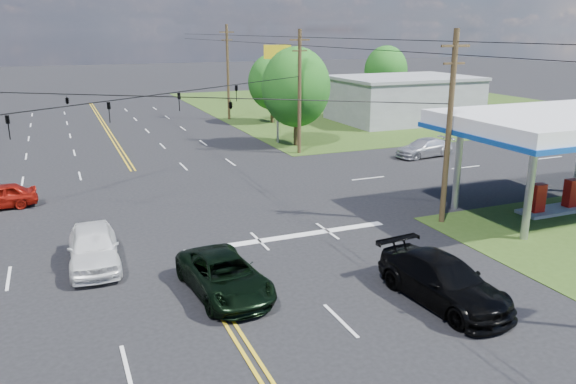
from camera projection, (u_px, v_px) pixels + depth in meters
name	position (u px, v px, depth m)	size (l,w,h in m)	color
ground	(153.00, 203.00, 31.75)	(280.00, 280.00, 0.00)	black
grass_ne	(382.00, 105.00, 73.07)	(46.00, 48.00, 0.03)	#2A4415
stop_bar	(289.00, 237.00, 26.51)	(10.00, 0.50, 0.02)	silver
retail_ne	(403.00, 100.00, 59.98)	(14.00, 10.00, 4.40)	gray
gas_canopy	(564.00, 125.00, 28.80)	(12.20, 8.20, 5.35)	white
pole_se	(449.00, 126.00, 27.22)	(1.60, 0.28, 9.50)	#3C2F19
pole_ne	(300.00, 91.00, 43.17)	(1.60, 0.28, 9.50)	#3C2F19
pole_right_far	(228.00, 71.00, 59.94)	(1.60, 0.28, 10.00)	#3C2F19
span_wire_signals	(146.00, 96.00, 30.08)	(26.00, 18.00, 1.13)	black
power_lines	(149.00, 47.00, 27.58)	(26.04, 100.00, 0.64)	black
tree_right_a	(296.00, 87.00, 46.22)	(5.70, 5.70, 8.18)	#3C2F19
tree_right_b	(272.00, 82.00, 57.96)	(4.94, 4.94, 7.09)	#3C2F19
tree_far_r	(386.00, 71.00, 69.67)	(5.32, 5.32, 7.63)	#3C2F19
pickup_dkgreen	(224.00, 275.00, 20.64)	(2.40, 5.20, 1.44)	black
suv_black	(443.00, 280.00, 20.02)	(2.28, 5.60, 1.63)	black
pickup_white	(93.00, 247.00, 23.04)	(1.97, 4.88, 1.66)	white
sedan_far	(424.00, 148.00, 43.15)	(1.95, 4.80, 1.39)	silver
polesign_ne	(277.00, 67.00, 46.80)	(2.23, 0.98, 8.26)	#A5A5AA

